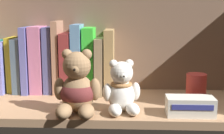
# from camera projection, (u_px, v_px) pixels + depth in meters

# --- Properties ---
(shelf_board) EXTENTS (0.79, 0.29, 0.02)m
(shelf_board) POSITION_uv_depth(u_px,v_px,m) (115.00, 106.00, 0.85)
(shelf_board) COLOR #A87F5B
(shelf_board) RESTS_ON ground
(shelf_back_panel) EXTENTS (0.81, 0.01, 0.33)m
(shelf_back_panel) POSITION_uv_depth(u_px,v_px,m) (117.00, 44.00, 0.97)
(shelf_back_panel) COLOR brown
(shelf_back_panel) RESTS_ON ground
(book_1) EXTENTS (0.02, 0.13, 0.15)m
(book_1) POSITION_uv_depth(u_px,v_px,m) (6.00, 66.00, 0.96)
(book_1) COLOR #6E71C4
(book_1) RESTS_ON shelf_board
(book_2) EXTENTS (0.02, 0.09, 0.17)m
(book_2) POSITION_uv_depth(u_px,v_px,m) (13.00, 64.00, 0.96)
(book_2) COLOR #AE9720
(book_2) RESTS_ON shelf_board
(book_3) EXTENTS (0.03, 0.12, 0.16)m
(book_3) POSITION_uv_depth(u_px,v_px,m) (21.00, 65.00, 0.96)
(book_3) COLOR #475D71
(book_3) RESTS_ON shelf_board
(book_4) EXTENTS (0.02, 0.13, 0.20)m
(book_4) POSITION_uv_depth(u_px,v_px,m) (30.00, 59.00, 0.95)
(book_4) COLOR #5C60AB
(book_4) RESTS_ON shelf_board
(book_5) EXTENTS (0.04, 0.12, 0.20)m
(book_5) POSITION_uv_depth(u_px,v_px,m) (40.00, 59.00, 0.95)
(book_5) COLOR #C36F98
(book_5) RESTS_ON shelf_board
(book_6) EXTENTS (0.02, 0.11, 0.20)m
(book_6) POSITION_uv_depth(u_px,v_px,m) (51.00, 59.00, 0.95)
(book_6) COLOR #54568D
(book_6) RESTS_ON shelf_board
(book_7) EXTENTS (0.02, 0.12, 0.21)m
(book_7) POSITION_uv_depth(u_px,v_px,m) (59.00, 56.00, 0.95)
(book_7) COLOR tan
(book_7) RESTS_ON shelf_board
(book_8) EXTENTS (0.03, 0.13, 0.18)m
(book_8) POSITION_uv_depth(u_px,v_px,m) (68.00, 62.00, 0.95)
(book_8) COLOR maroon
(book_8) RESTS_ON shelf_board
(book_9) EXTENTS (0.03, 0.12, 0.20)m
(book_9) POSITION_uv_depth(u_px,v_px,m) (78.00, 58.00, 0.95)
(book_9) COLOR #608FBA
(book_9) RESTS_ON shelf_board
(book_10) EXTENTS (0.03, 0.11, 0.19)m
(book_10) POSITION_uv_depth(u_px,v_px,m) (90.00, 60.00, 0.95)
(book_10) COLOR green
(book_10) RESTS_ON shelf_board
(book_11) EXTENTS (0.02, 0.15, 0.17)m
(book_11) POSITION_uv_depth(u_px,v_px,m) (100.00, 65.00, 0.95)
(book_11) COLOR #927C5B
(book_11) RESTS_ON shelf_board
(book_12) EXTENTS (0.03, 0.14, 0.19)m
(book_12) POSITION_uv_depth(u_px,v_px,m) (110.00, 61.00, 0.94)
(book_12) COLOR #A78552
(book_12) RESTS_ON shelf_board
(teddy_bear_larger) EXTENTS (0.11, 0.12, 0.15)m
(teddy_bear_larger) POSITION_uv_depth(u_px,v_px,m) (77.00, 89.00, 0.74)
(teddy_bear_larger) COLOR #93704C
(teddy_bear_larger) RESTS_ON shelf_board
(teddy_bear_smaller) EXTENTS (0.10, 0.10, 0.13)m
(teddy_bear_smaller) POSITION_uv_depth(u_px,v_px,m) (122.00, 90.00, 0.76)
(teddy_bear_smaller) COLOR white
(teddy_bear_smaller) RESTS_ON shelf_board
(pillar_candle) EXTENTS (0.05, 0.05, 0.08)m
(pillar_candle) POSITION_uv_depth(u_px,v_px,m) (196.00, 88.00, 0.83)
(pillar_candle) COLOR #C63833
(pillar_candle) RESTS_ON shelf_board
(small_product_box) EXTENTS (0.11, 0.06, 0.04)m
(small_product_box) POSITION_uv_depth(u_px,v_px,m) (190.00, 106.00, 0.74)
(small_product_box) COLOR silver
(small_product_box) RESTS_ON shelf_board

